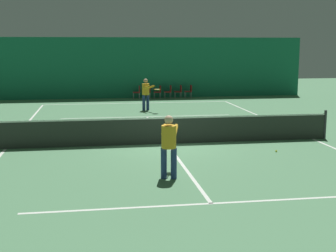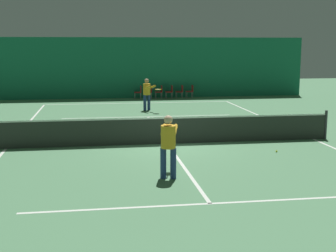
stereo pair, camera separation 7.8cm
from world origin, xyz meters
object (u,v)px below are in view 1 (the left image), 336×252
object	(u,v)px
tennis_net	(167,130)
player_near	(169,142)
courtside_chair_0	(138,91)
courtside_chair_5	(189,90)
courtside_chair_1	(148,91)
player_far	(146,92)
courtside_chair_2	(158,91)
courtside_chair_3	(169,91)
courtside_chair_4	(179,91)
tennis_ball	(276,151)

from	to	relation	value
tennis_net	player_near	size ratio (longest dim) A/B	7.17
tennis_net	player_near	distance (m)	4.34
courtside_chair_0	courtside_chair_5	distance (m)	3.42
player_near	courtside_chair_1	bearing A→B (deg)	9.64
player_far	courtside_chair_2	bearing A→B (deg)	135.65
tennis_net	player_far	world-z (taller)	player_far
courtside_chair_3	courtside_chair_5	distance (m)	1.37
player_far	player_near	bearing A→B (deg)	-33.76
courtside_chair_1	courtside_chair_2	distance (m)	0.68
tennis_net	courtside_chair_0	xyz separation A→B (m)	(0.26, 14.22, -0.03)
courtside_chair_2	courtside_chair_3	world-z (taller)	same
player_far	courtside_chair_2	distance (m)	5.76
player_far	courtside_chair_0	size ratio (longest dim) A/B	2.02
tennis_net	courtside_chair_5	distance (m)	14.68
tennis_net	courtside_chair_4	world-z (taller)	tennis_net
player_near	courtside_chair_3	world-z (taller)	player_near
player_near	tennis_ball	size ratio (longest dim) A/B	25.36
courtside_chair_5	player_near	bearing A→B (deg)	-13.06
courtside_chair_0	tennis_ball	xyz separation A→B (m)	(3.08, -16.04, -0.45)
courtside_chair_0	courtside_chair_5	xyz separation A→B (m)	(3.42, 0.00, 0.00)
courtside_chair_3	courtside_chair_4	xyz separation A→B (m)	(0.68, 0.00, 0.00)
tennis_net	tennis_ball	bearing A→B (deg)	-28.68
courtside_chair_1	courtside_chair_0	bearing A→B (deg)	-90.00
courtside_chair_2	courtside_chair_4	xyz separation A→B (m)	(1.37, 0.00, 0.00)
player_far	courtside_chair_1	xyz separation A→B (m)	(0.73, 5.56, -0.50)
player_far	courtside_chair_4	bearing A→B (deg)	123.34
player_near	courtside_chair_4	xyz separation A→B (m)	(3.60, 18.49, -0.49)
courtside_chair_2	player_near	bearing A→B (deg)	-6.89
player_far	courtside_chair_4	size ratio (longest dim) A/B	2.02
courtside_chair_0	courtside_chair_4	distance (m)	2.74
player_far	courtside_chair_3	distance (m)	5.96
tennis_net	courtside_chair_1	bearing A→B (deg)	86.20
tennis_net	courtside_chair_0	world-z (taller)	tennis_net
player_near	courtside_chair_5	distance (m)	18.98
tennis_net	tennis_ball	distance (m)	3.83
courtside_chair_4	courtside_chair_3	bearing A→B (deg)	-90.00
courtside_chair_0	courtside_chair_3	xyz separation A→B (m)	(2.05, 0.00, 0.00)
courtside_chair_0	courtside_chair_4	size ratio (longest dim) A/B	1.00
courtside_chair_5	courtside_chair_4	bearing A→B (deg)	-90.00
player_far	tennis_ball	size ratio (longest dim) A/B	25.66
courtside_chair_2	courtside_chair_3	xyz separation A→B (m)	(0.68, 0.00, 0.00)
courtside_chair_1	courtside_chair_4	world-z (taller)	same
player_far	courtside_chair_1	distance (m)	5.63
tennis_net	courtside_chair_5	bearing A→B (deg)	75.49
player_near	courtside_chair_3	bearing A→B (deg)	5.46
player_far	courtside_chair_1	size ratio (longest dim) A/B	2.02
courtside_chair_2	courtside_chair_5	size ratio (longest dim) A/B	1.00
tennis_net	courtside_chair_4	distance (m)	14.53
courtside_chair_1	courtside_chair_4	bearing A→B (deg)	90.00
courtside_chair_4	tennis_ball	bearing A→B (deg)	1.22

